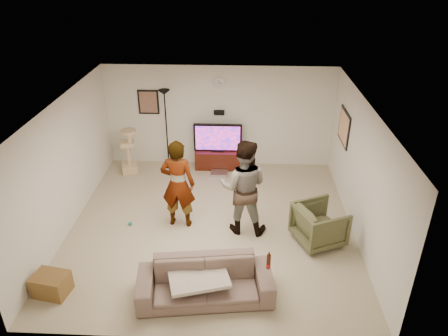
{
  "coord_description": "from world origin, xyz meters",
  "views": [
    {
      "loc": [
        0.56,
        -6.88,
        4.9
      ],
      "look_at": [
        0.23,
        0.2,
        1.19
      ],
      "focal_mm": 33.9,
      "sensor_mm": 36.0,
      "label": 1
    }
  ],
  "objects_px": {
    "beer_bottle": "(269,262)",
    "side_table": "(51,284)",
    "person_left": "(178,184)",
    "armchair": "(319,225)",
    "tv": "(218,138)",
    "cat_tree": "(128,151)",
    "sofa": "(205,281)",
    "person_right": "(243,187)",
    "floor_lamp": "(167,129)",
    "tv_stand": "(218,159)"
  },
  "relations": [
    {
      "from": "tv",
      "to": "armchair",
      "type": "height_order",
      "value": "tv"
    },
    {
      "from": "floor_lamp",
      "to": "sofa",
      "type": "bearing_deg",
      "value": -73.65
    },
    {
      "from": "cat_tree",
      "to": "side_table",
      "type": "xyz_separation_m",
      "value": [
        -0.24,
        -4.11,
        -0.38
      ]
    },
    {
      "from": "tv",
      "to": "floor_lamp",
      "type": "relative_size",
      "value": 0.59
    },
    {
      "from": "armchair",
      "to": "person_left",
      "type": "bearing_deg",
      "value": 56.81
    },
    {
      "from": "floor_lamp",
      "to": "cat_tree",
      "type": "distance_m",
      "value": 1.06
    },
    {
      "from": "tv_stand",
      "to": "sofa",
      "type": "bearing_deg",
      "value": -89.19
    },
    {
      "from": "beer_bottle",
      "to": "sofa",
      "type": "bearing_deg",
      "value": 180.0
    },
    {
      "from": "floor_lamp",
      "to": "tv_stand",
      "type": "bearing_deg",
      "value": -1.48
    },
    {
      "from": "cat_tree",
      "to": "side_table",
      "type": "distance_m",
      "value": 4.14
    },
    {
      "from": "sofa",
      "to": "beer_bottle",
      "type": "relative_size",
      "value": 8.37
    },
    {
      "from": "sofa",
      "to": "armchair",
      "type": "bearing_deg",
      "value": 29.83
    },
    {
      "from": "floor_lamp",
      "to": "cat_tree",
      "type": "bearing_deg",
      "value": -157.06
    },
    {
      "from": "person_right",
      "to": "beer_bottle",
      "type": "bearing_deg",
      "value": 107.92
    },
    {
      "from": "tv",
      "to": "person_left",
      "type": "distance_m",
      "value": 2.54
    },
    {
      "from": "cat_tree",
      "to": "beer_bottle",
      "type": "relative_size",
      "value": 4.49
    },
    {
      "from": "beer_bottle",
      "to": "side_table",
      "type": "distance_m",
      "value": 3.45
    },
    {
      "from": "armchair",
      "to": "side_table",
      "type": "bearing_deg",
      "value": 85.76
    },
    {
      "from": "beer_bottle",
      "to": "side_table",
      "type": "bearing_deg",
      "value": -179.34
    },
    {
      "from": "tv",
      "to": "cat_tree",
      "type": "height_order",
      "value": "tv"
    },
    {
      "from": "tv",
      "to": "person_left",
      "type": "height_order",
      "value": "person_left"
    },
    {
      "from": "tv_stand",
      "to": "armchair",
      "type": "xyz_separation_m",
      "value": [
        2.04,
        -2.92,
        0.15
      ]
    },
    {
      "from": "cat_tree",
      "to": "person_left",
      "type": "bearing_deg",
      "value": -54.2
    },
    {
      "from": "person_left",
      "to": "floor_lamp",
      "type": "bearing_deg",
      "value": -71.03
    },
    {
      "from": "tv",
      "to": "side_table",
      "type": "xyz_separation_m",
      "value": [
        -2.38,
        -4.46,
        -0.63
      ]
    },
    {
      "from": "person_left",
      "to": "armchair",
      "type": "distance_m",
      "value": 2.74
    },
    {
      "from": "tv",
      "to": "side_table",
      "type": "relative_size",
      "value": 2.18
    },
    {
      "from": "person_left",
      "to": "beer_bottle",
      "type": "distance_m",
      "value": 2.56
    },
    {
      "from": "tv_stand",
      "to": "sofa",
      "type": "xyz_separation_m",
      "value": [
        0.06,
        -4.42,
        0.08
      ]
    },
    {
      "from": "person_right",
      "to": "armchair",
      "type": "bearing_deg",
      "value": 172.76
    },
    {
      "from": "cat_tree",
      "to": "sofa",
      "type": "relative_size",
      "value": 0.54
    },
    {
      "from": "person_right",
      "to": "person_left",
      "type": "bearing_deg",
      "value": -0.06
    },
    {
      "from": "person_right",
      "to": "tv_stand",
      "type": "bearing_deg",
      "value": -70.49
    },
    {
      "from": "person_left",
      "to": "side_table",
      "type": "xyz_separation_m",
      "value": [
        -1.76,
        -2.0,
        -0.72
      ]
    },
    {
      "from": "floor_lamp",
      "to": "person_right",
      "type": "relative_size",
      "value": 1.04
    },
    {
      "from": "sofa",
      "to": "cat_tree",
      "type": "bearing_deg",
      "value": 111.04
    },
    {
      "from": "person_left",
      "to": "beer_bottle",
      "type": "xyz_separation_m",
      "value": [
        1.64,
        -1.96,
        -0.16
      ]
    },
    {
      "from": "person_right",
      "to": "side_table",
      "type": "distance_m",
      "value": 3.62
    },
    {
      "from": "tv",
      "to": "floor_lamp",
      "type": "bearing_deg",
      "value": 178.52
    },
    {
      "from": "tv",
      "to": "sofa",
      "type": "relative_size",
      "value": 0.56
    },
    {
      "from": "person_right",
      "to": "sofa",
      "type": "distance_m",
      "value": 2.02
    },
    {
      "from": "sofa",
      "to": "side_table",
      "type": "xyz_separation_m",
      "value": [
        -2.44,
        -0.04,
        -0.13
      ]
    },
    {
      "from": "tv_stand",
      "to": "sofa",
      "type": "height_order",
      "value": "sofa"
    },
    {
      "from": "person_right",
      "to": "beer_bottle",
      "type": "distance_m",
      "value": 1.88
    },
    {
      "from": "cat_tree",
      "to": "person_left",
      "type": "xyz_separation_m",
      "value": [
        1.53,
        -2.12,
        0.34
      ]
    },
    {
      "from": "sofa",
      "to": "beer_bottle",
      "type": "bearing_deg",
      "value": -7.35
    },
    {
      "from": "side_table",
      "to": "person_left",
      "type": "bearing_deg",
      "value": 48.53
    },
    {
      "from": "floor_lamp",
      "to": "person_left",
      "type": "bearing_deg",
      "value": -75.79
    },
    {
      "from": "person_left",
      "to": "person_right",
      "type": "relative_size",
      "value": 0.96
    },
    {
      "from": "tv",
      "to": "person_left",
      "type": "xyz_separation_m",
      "value": [
        -0.61,
        -2.47,
        0.09
      ]
    }
  ]
}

